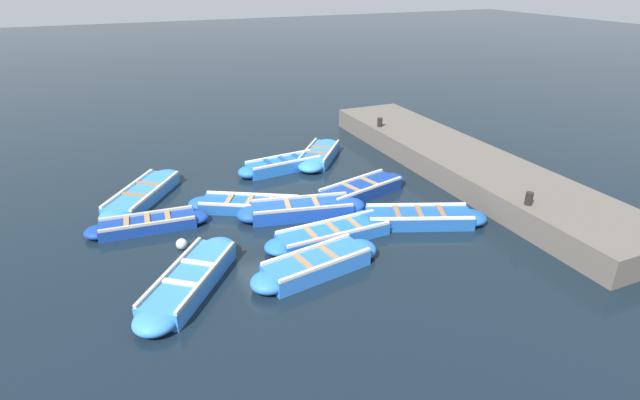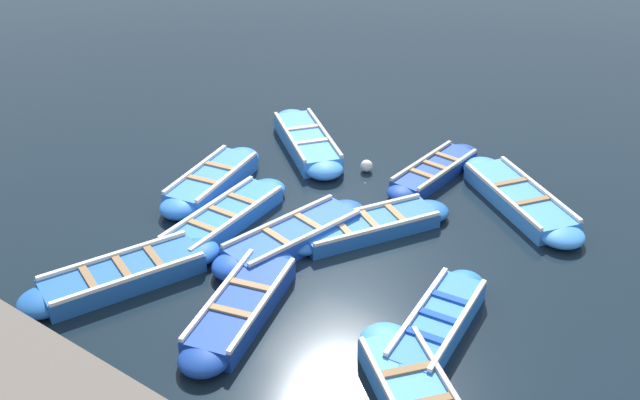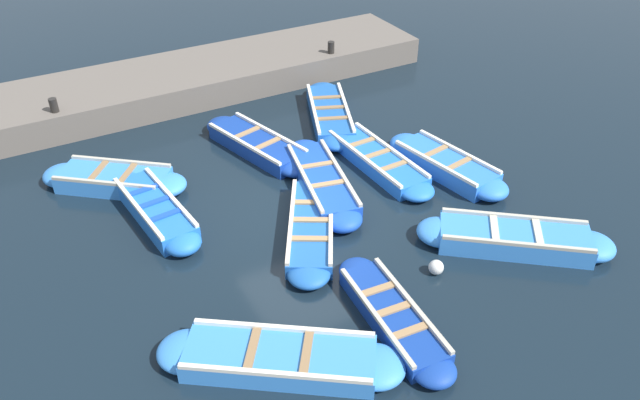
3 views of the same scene
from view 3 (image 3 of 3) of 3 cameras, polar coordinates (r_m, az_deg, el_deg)
ground_plane at (r=13.41m, az=-1.61°, el=-0.79°), size 120.00×120.00×0.00m
boat_outer_left at (r=10.14m, az=-3.70°, el=-14.27°), size 3.02×3.78×0.41m
boat_mid_row at (r=14.73m, az=-18.31°, el=1.76°), size 2.80×3.19×0.44m
boat_inner_gap at (r=13.91m, az=0.20°, el=1.68°), size 3.82×1.61×0.45m
boat_near_quay at (r=14.79m, az=11.44°, el=3.15°), size 3.47×1.41×0.46m
boat_alongside at (r=10.84m, az=6.67°, el=-10.50°), size 3.30×0.96×0.37m
boat_bow_out at (r=12.84m, az=17.34°, el=-3.41°), size 3.05×3.56×0.46m
boat_outer_right at (r=16.78m, az=0.88°, el=7.87°), size 3.85×2.25×0.43m
boat_drifting at (r=14.82m, az=5.21°, el=3.67°), size 3.84×0.99×0.39m
boat_end_of_row at (r=13.47m, az=-14.79°, el=-0.90°), size 3.44×1.10×0.46m
boat_broadside at (r=15.42m, az=-5.74°, el=5.05°), size 3.71×1.77×0.43m
boat_tucked at (r=12.65m, az=-0.82°, el=-2.42°), size 3.60×2.54×0.37m
quay_wall at (r=18.72m, az=-11.43°, el=10.84°), size 2.83×13.87×0.76m
bollard_north at (r=19.06m, az=1.01°, el=13.78°), size 0.20×0.20×0.35m
bollard_mid_north at (r=16.89m, az=-23.17°, el=7.97°), size 0.20×0.20×0.35m
buoy_orange_near at (r=11.90m, az=10.57°, el=-6.07°), size 0.29×0.29×0.29m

